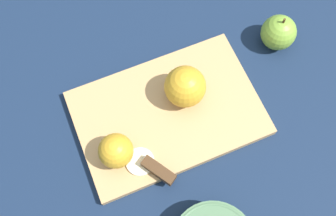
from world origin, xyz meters
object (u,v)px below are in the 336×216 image
Objects in this scene: apple_half_right at (116,151)px; knife at (155,168)px; apple_whole at (278,32)px; apple_half_left at (185,87)px.

apple_half_right is 0.47× the size of knife.
knife is at bearing 22.87° from apple_whole.
apple_half_right is 0.77× the size of apple_whole.
apple_half_right is 0.09m from knife.
apple_half_left is 0.18m from knife.
knife is (0.12, 0.12, -0.03)m from apple_half_left.
apple_whole is at bearing 167.01° from apple_half_right.
apple_half_right is 0.45m from apple_whole.
apple_half_right is (0.18, 0.06, -0.01)m from apple_half_left.
knife is at bearing 108.02° from apple_half_right.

